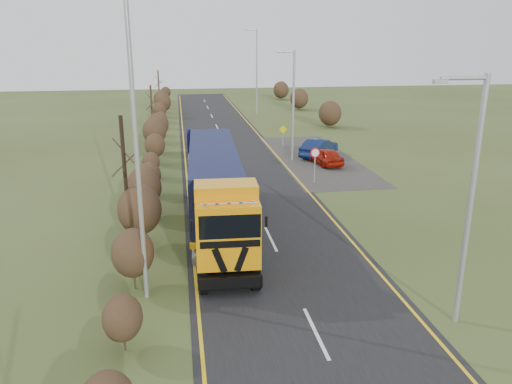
{
  "coord_description": "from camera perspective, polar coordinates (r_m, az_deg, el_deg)",
  "views": [
    {
      "loc": [
        -4.09,
        -17.63,
        9.13
      ],
      "look_at": [
        -0.66,
        4.33,
        2.29
      ],
      "focal_mm": 35.0,
      "sensor_mm": 36.0,
      "label": 1
    }
  ],
  "objects": [
    {
      "name": "speed_sign",
      "position": [
        32.78,
        6.76,
        3.82
      ],
      "size": [
        0.66,
        0.1,
        2.38
      ],
      "color": "#9A9C9F",
      "rests_on": "ground"
    },
    {
      "name": "hedgerow",
      "position": [
        26.67,
        -12.61,
        0.32
      ],
      "size": [
        2.24,
        102.04,
        6.05
      ],
      "color": "#312115",
      "rests_on": "ground"
    },
    {
      "name": "warning_board",
      "position": [
        44.14,
        3.11,
        6.67
      ],
      "size": [
        0.72,
        0.11,
        1.9
      ],
      "color": "#9A9C9F",
      "rests_on": "ground"
    },
    {
      "name": "layby",
      "position": [
        40.14,
        6.68,
        3.86
      ],
      "size": [
        6.0,
        18.0,
        0.02
      ],
      "primitive_type": "cube",
      "color": "#2E2B28",
      "rests_on": "ground"
    },
    {
      "name": "car_red_hatchback",
      "position": [
        38.09,
        7.93,
        4.07
      ],
      "size": [
        2.17,
        4.0,
        1.29
      ],
      "primitive_type": "imported",
      "rotation": [
        0.0,
        0.0,
        3.32
      ],
      "color": "#961507",
      "rests_on": "ground"
    },
    {
      "name": "streetlight_far",
      "position": [
        63.32,
        -0.05,
        14.02
      ],
      "size": [
        2.18,
        0.21,
        10.31
      ],
      "color": "#9A9C9F",
      "rests_on": "ground"
    },
    {
      "name": "streetlight_near",
      "position": [
        16.9,
        23.15,
        -0.28
      ],
      "size": [
        1.75,
        0.18,
        8.18
      ],
      "color": "#9A9C9F",
      "rests_on": "ground"
    },
    {
      "name": "streetlight_mid",
      "position": [
        38.5,
        4.15,
        10.26
      ],
      "size": [
        1.78,
        0.18,
        8.34
      ],
      "color": "#9A9C9F",
      "rests_on": "ground"
    },
    {
      "name": "road",
      "position": [
        29.38,
        -0.43,
        -0.98
      ],
      "size": [
        8.0,
        120.0,
        0.02
      ],
      "primitive_type": "cube",
      "color": "black",
      "rests_on": "ground"
    },
    {
      "name": "left_pole",
      "position": [
        17.33,
        -13.5,
        4.72
      ],
      "size": [
        0.16,
        0.16,
        11.11
      ],
      "primitive_type": "cylinder",
      "color": "#9A9C9F",
      "rests_on": "ground"
    },
    {
      "name": "car_blue_sedan",
      "position": [
        40.61,
        7.22,
        5.03
      ],
      "size": [
        4.02,
        4.38,
        1.46
      ],
      "primitive_type": "imported",
      "rotation": [
        0.0,
        0.0,
        2.44
      ],
      "color": "#0B1840",
      "rests_on": "ground"
    },
    {
      "name": "lane_markings",
      "position": [
        29.09,
        -0.34,
        -1.13
      ],
      "size": [
        7.52,
        116.0,
        0.01
      ],
      "color": "gold",
      "rests_on": "road"
    },
    {
      "name": "ground",
      "position": [
        20.27,
        3.79,
        -9.71
      ],
      "size": [
        160.0,
        160.0,
        0.0
      ],
      "primitive_type": "plane",
      "color": "#39441D",
      "rests_on": "ground"
    },
    {
      "name": "lorry",
      "position": [
        24.39,
        -4.66,
        0.67
      ],
      "size": [
        2.84,
        14.34,
        3.97
      ],
      "rotation": [
        0.0,
        0.0,
        -0.04
      ],
      "color": "black",
      "rests_on": "ground"
    }
  ]
}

